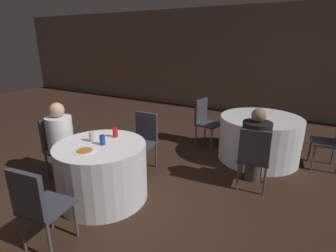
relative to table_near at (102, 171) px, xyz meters
name	(u,v)px	position (x,y,z in m)	size (l,w,h in m)	color
ground_plane	(95,196)	(-0.13, -0.04, -0.37)	(16.00, 16.00, 0.00)	#382319
wall_back	(224,61)	(-0.13, 5.09, 1.03)	(16.00, 0.06, 2.80)	#7A6B5B
table_near	(102,171)	(0.00, 0.00, 0.00)	(1.11, 1.11, 0.74)	white
table_far	(259,138)	(1.49, 2.19, 0.00)	(1.32, 1.32, 0.74)	silver
chair_near_south	(37,203)	(0.12, -0.96, 0.16)	(0.45, 0.45, 0.88)	#383842
chair_near_west	(58,143)	(-0.96, 0.13, 0.16)	(0.45, 0.45, 0.88)	#383842
chair_near_north	(144,136)	(-0.03, 0.97, 0.16)	(0.41, 0.42, 0.88)	#383842
chair_far_east	(334,137)	(2.55, 2.37, 0.16)	(0.46, 0.46, 0.88)	#383842
chair_far_west	(205,118)	(0.43, 2.36, 0.16)	(0.46, 0.46, 0.88)	#383842
chair_far_south	(254,154)	(1.61, 1.12, 0.16)	(0.44, 0.45, 0.88)	#383842
person_white_shirt	(64,141)	(-0.81, 0.11, 0.21)	(0.52, 0.38, 1.13)	#33384C
person_black_shirt	(255,146)	(1.59, 1.27, 0.21)	(0.40, 0.53, 1.12)	#4C4238
pizza_plate_near	(85,151)	(0.00, -0.24, 0.38)	(0.26, 0.26, 0.02)	white
soda_can_blue	(102,140)	(0.04, 0.01, 0.43)	(0.07, 0.07, 0.12)	#1E38A5
soda_can_red	(115,133)	(0.00, 0.29, 0.43)	(0.07, 0.07, 0.12)	red
soda_can_silver	(92,137)	(-0.16, 0.03, 0.43)	(0.07, 0.07, 0.12)	silver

